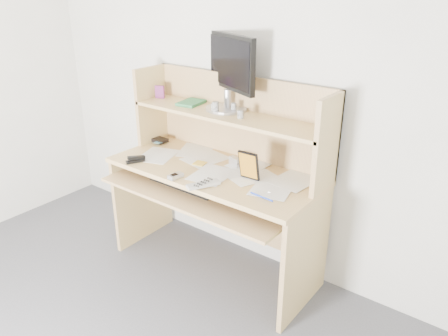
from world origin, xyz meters
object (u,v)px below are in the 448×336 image
Objects in this scene: keyboard at (187,183)px; monitor at (229,70)px; game_case at (249,166)px; desk at (221,173)px; tv_remote at (203,184)px.

keyboard is 0.77m from monitor.
desk is at bearing 159.41° from game_case.
desk reaches higher than keyboard.
keyboard is at bearing -165.77° from game_case.
monitor is at bearing 136.34° from tv_remote.
desk is at bearing 136.34° from tv_remote.
desk is at bearing -46.30° from monitor.
keyboard is 0.45m from game_case.
tv_remote is 0.77m from monitor.
keyboard is at bearing -75.72° from monitor.
desk reaches higher than game_case.
game_case is at bearing -13.14° from monitor.
monitor is (0.06, 0.37, 0.67)m from keyboard.
game_case is 0.35× the size of monitor.
desk is 0.33m from game_case.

